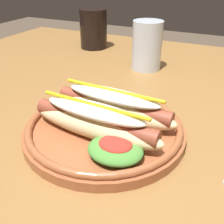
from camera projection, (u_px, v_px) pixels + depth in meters
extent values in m
cube|color=olive|center=(174.00, 107.00, 0.60)|extent=(1.48, 0.96, 0.04)
cylinder|color=olive|center=(55.00, 113.00, 1.33)|extent=(0.06, 0.06, 0.70)
cylinder|color=#9E5633|center=(104.00, 131.00, 0.46)|extent=(0.27, 0.27, 0.02)
torus|color=#9E5633|center=(104.00, 125.00, 0.46)|extent=(0.26, 0.26, 0.01)
ellipsoid|color=beige|center=(94.00, 125.00, 0.43)|extent=(0.23, 0.06, 0.04)
cylinder|color=brown|center=(94.00, 121.00, 0.42)|extent=(0.21, 0.04, 0.03)
ellipsoid|color=silver|center=(94.00, 111.00, 0.41)|extent=(0.18, 0.05, 0.02)
cylinder|color=yellow|center=(94.00, 105.00, 0.41)|extent=(0.18, 0.02, 0.01)
ellipsoid|color=beige|center=(113.00, 109.00, 0.47)|extent=(0.23, 0.06, 0.04)
cylinder|color=brown|center=(113.00, 105.00, 0.47)|extent=(0.21, 0.04, 0.03)
ellipsoid|color=silver|center=(113.00, 96.00, 0.46)|extent=(0.18, 0.05, 0.02)
cylinder|color=yellow|center=(113.00, 90.00, 0.46)|extent=(0.18, 0.02, 0.01)
ellipsoid|color=#4C8C38|center=(115.00, 150.00, 0.38)|extent=(0.08, 0.07, 0.02)
ellipsoid|color=red|center=(115.00, 144.00, 0.38)|extent=(0.05, 0.04, 0.01)
cylinder|color=black|center=(93.00, 29.00, 0.91)|extent=(0.09, 0.09, 0.13)
cylinder|color=silver|center=(147.00, 46.00, 0.73)|extent=(0.08, 0.08, 0.13)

